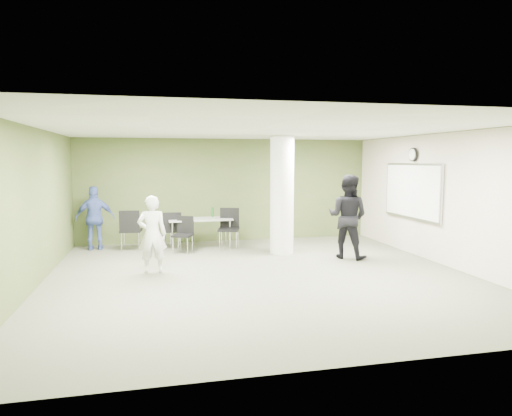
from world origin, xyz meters
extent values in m
plane|color=#5A5C48|center=(0.00, 0.00, 0.00)|extent=(8.00, 8.00, 0.00)
plane|color=white|center=(0.00, 0.00, 2.80)|extent=(8.00, 8.00, 0.00)
cube|color=#445B2A|center=(0.00, 4.00, 1.40)|extent=(8.00, 2.80, 0.02)
cube|color=#445B2A|center=(-4.00, 0.00, 1.40)|extent=(0.02, 8.00, 2.80)
cube|color=beige|center=(4.00, 0.00, 1.40)|extent=(0.02, 8.00, 2.80)
cylinder|color=silver|center=(1.00, 2.00, 1.40)|extent=(0.56, 0.56, 2.80)
cube|color=silver|center=(3.93, 1.20, 1.50)|extent=(0.04, 2.30, 1.30)
cube|color=white|center=(3.91, 1.20, 1.50)|extent=(0.02, 2.20, 1.20)
cylinder|color=black|center=(3.93, 1.20, 2.35)|extent=(0.05, 0.32, 0.32)
cylinder|color=white|center=(3.90, 1.20, 2.35)|extent=(0.02, 0.26, 0.26)
cube|color=#9A9A94|center=(-0.84, 3.09, 0.73)|extent=(1.62, 0.76, 0.04)
cylinder|color=silver|center=(-1.55, 2.78, 0.36)|extent=(0.04, 0.04, 0.71)
cylinder|color=silver|center=(-0.12, 2.84, 0.36)|extent=(0.04, 0.04, 0.71)
cylinder|color=silver|center=(-1.57, 3.34, 0.36)|extent=(0.04, 0.04, 0.71)
cylinder|color=silver|center=(-0.14, 3.40, 0.36)|extent=(0.04, 0.04, 0.71)
cylinder|color=#1F571D|center=(-0.49, 3.34, 0.88)|extent=(0.07, 0.07, 0.25)
cylinder|color=#B2B2B7|center=(-0.24, 3.33, 0.84)|extent=(0.06, 0.06, 0.18)
cylinder|color=#4C4C4C|center=(-1.82, 3.49, 0.15)|extent=(0.25, 0.25, 0.29)
cube|color=black|center=(-2.54, 3.16, 0.49)|extent=(0.55, 0.55, 0.05)
cube|color=black|center=(-2.56, 2.93, 0.77)|extent=(0.48, 0.09, 0.49)
cylinder|color=silver|center=(-2.31, 3.35, 0.24)|extent=(0.02, 0.02, 0.47)
cylinder|color=silver|center=(-2.72, 3.39, 0.24)|extent=(0.02, 0.02, 0.47)
cylinder|color=silver|center=(-2.35, 2.94, 0.24)|extent=(0.02, 0.02, 0.47)
cylinder|color=silver|center=(-2.76, 2.98, 0.24)|extent=(0.02, 0.02, 0.47)
cube|color=black|center=(-1.54, 3.18, 0.45)|extent=(0.47, 0.47, 0.05)
cube|color=black|center=(-1.54, 2.97, 0.71)|extent=(0.44, 0.04, 0.45)
cylinder|color=silver|center=(-1.35, 3.38, 0.22)|extent=(0.02, 0.02, 0.43)
cylinder|color=silver|center=(-1.73, 3.38, 0.22)|extent=(0.02, 0.02, 0.43)
cylinder|color=silver|center=(-1.35, 2.99, 0.22)|extent=(0.02, 0.02, 0.43)
cylinder|color=silver|center=(-1.73, 2.99, 0.22)|extent=(0.02, 0.02, 0.43)
cube|color=black|center=(-1.32, 2.52, 0.42)|extent=(0.57, 0.57, 0.05)
cube|color=black|center=(-1.24, 2.71, 0.66)|extent=(0.40, 0.20, 0.42)
cylinder|color=silver|center=(-1.55, 2.43, 0.20)|extent=(0.02, 0.02, 0.41)
cylinder|color=silver|center=(-1.22, 2.29, 0.20)|extent=(0.02, 0.02, 0.41)
cylinder|color=silver|center=(-1.41, 2.76, 0.20)|extent=(0.02, 0.02, 0.41)
cylinder|color=silver|center=(-1.08, 2.62, 0.20)|extent=(0.02, 0.02, 0.41)
cube|color=black|center=(-0.16, 2.76, 0.49)|extent=(0.62, 0.62, 0.05)
cube|color=black|center=(-0.10, 2.98, 0.77)|extent=(0.48, 0.17, 0.49)
cylinder|color=silver|center=(-0.42, 2.61, 0.24)|extent=(0.02, 0.02, 0.47)
cylinder|color=silver|center=(-0.01, 2.50, 0.24)|extent=(0.02, 0.02, 0.47)
cylinder|color=silver|center=(-0.31, 3.02, 0.24)|extent=(0.02, 0.02, 0.47)
cylinder|color=silver|center=(0.10, 2.91, 0.24)|extent=(0.02, 0.02, 0.47)
imported|color=silver|center=(-2.02, 0.71, 0.77)|extent=(0.56, 0.37, 1.54)
imported|color=black|center=(2.31, 1.15, 0.95)|extent=(1.16, 1.15, 1.90)
imported|color=#455AAB|center=(-3.40, 3.40, 0.79)|extent=(0.95, 0.45, 1.59)
camera|label=1|loc=(-1.96, -8.38, 2.22)|focal=32.00mm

